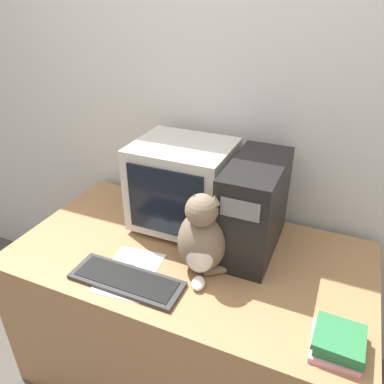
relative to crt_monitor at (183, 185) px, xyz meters
name	(u,v)px	position (x,y,z in m)	size (l,w,h in m)	color
wall_back	(229,113)	(0.12, 0.29, 0.28)	(7.00, 0.05, 2.50)	silver
desk	(189,315)	(0.12, -0.19, -0.59)	(1.54, 0.83, 0.76)	#9E7047
crt_monitor	(183,185)	(0.00, 0.00, 0.00)	(0.43, 0.37, 0.42)	#BCB7AD
computer_tower	(254,207)	(0.35, -0.04, -0.01)	(0.21, 0.45, 0.41)	black
keyboard	(127,280)	(-0.04, -0.46, -0.21)	(0.46, 0.16, 0.02)	#2D2D2D
cat	(202,238)	(0.21, -0.27, -0.06)	(0.29, 0.28, 0.37)	#7A6651
book_stack	(338,341)	(0.75, -0.45, -0.18)	(0.17, 0.18, 0.07)	pink
pen	(118,263)	(-0.13, -0.38, -0.21)	(0.14, 0.04, 0.01)	black
paper_sheet	(130,272)	(-0.05, -0.40, -0.22)	(0.24, 0.32, 0.00)	white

